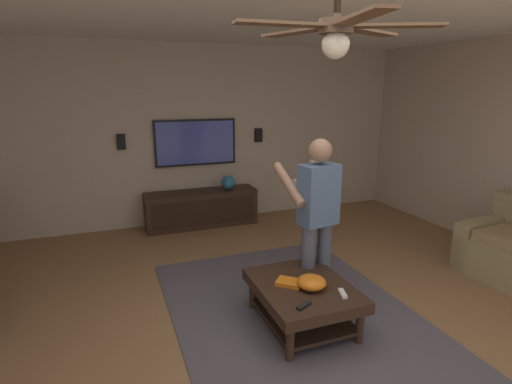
% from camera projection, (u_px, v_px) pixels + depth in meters
% --- Properties ---
extents(ground_plane, '(8.55, 8.55, 0.00)m').
position_uv_depth(ground_plane, '(301.00, 346.00, 3.37)').
color(ground_plane, olive).
extents(wall_back_tv, '(0.10, 6.97, 2.73)m').
position_uv_depth(wall_back_tv, '(198.00, 135.00, 6.30)').
color(wall_back_tv, '#BCA893').
rests_on(wall_back_tv, ground).
extents(area_rug, '(2.99, 2.20, 0.01)m').
position_uv_depth(area_rug, '(292.00, 312.00, 3.86)').
color(area_rug, '#514C56').
rests_on(area_rug, ground).
extents(coffee_table, '(1.00, 0.80, 0.40)m').
position_uv_depth(coffee_table, '(303.00, 295.00, 3.60)').
color(coffee_table, '#332116').
rests_on(coffee_table, ground).
extents(media_console, '(0.45, 1.70, 0.55)m').
position_uv_depth(media_console, '(201.00, 208.00, 6.24)').
color(media_console, '#332116').
rests_on(media_console, ground).
extents(tv, '(0.05, 1.25, 0.71)m').
position_uv_depth(tv, '(196.00, 142.00, 6.21)').
color(tv, black).
extents(person_standing, '(0.59, 0.60, 1.64)m').
position_uv_depth(person_standing, '(317.00, 212.00, 3.87)').
color(person_standing, '#4C5166').
rests_on(person_standing, ground).
extents(bowl, '(0.26, 0.26, 0.11)m').
position_uv_depth(bowl, '(311.00, 282.00, 3.49)').
color(bowl, orange).
rests_on(bowl, coffee_table).
extents(remote_white, '(0.16, 0.09, 0.02)m').
position_uv_depth(remote_white, '(343.00, 294.00, 3.39)').
color(remote_white, white).
rests_on(remote_white, coffee_table).
extents(remote_black, '(0.10, 0.15, 0.02)m').
position_uv_depth(remote_black, '(304.00, 305.00, 3.21)').
color(remote_black, black).
rests_on(remote_black, coffee_table).
extents(book, '(0.27, 0.27, 0.04)m').
position_uv_depth(book, '(289.00, 282.00, 3.57)').
color(book, orange).
rests_on(book, coffee_table).
extents(vase_round, '(0.22, 0.22, 0.22)m').
position_uv_depth(vase_round, '(228.00, 183.00, 6.26)').
color(vase_round, teal).
rests_on(vase_round, media_console).
extents(wall_speaker_left, '(0.06, 0.12, 0.22)m').
position_uv_depth(wall_speaker_left, '(258.00, 135.00, 6.56)').
color(wall_speaker_left, black).
extents(wall_speaker_right, '(0.06, 0.12, 0.22)m').
position_uv_depth(wall_speaker_right, '(121.00, 142.00, 5.84)').
color(wall_speaker_right, black).
extents(ceiling_fan, '(1.19, 1.18, 0.46)m').
position_uv_depth(ceiling_fan, '(338.00, 31.00, 2.31)').
color(ceiling_fan, '#4C3828').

